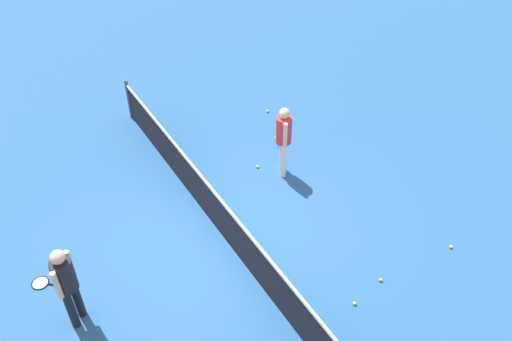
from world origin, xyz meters
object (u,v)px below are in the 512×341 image
tennis_racket_far_player (42,283)px  tennis_ball_midcourt (381,280)px  player_near_side (284,136)px  tennis_ball_near_player (268,111)px  tennis_racket_near_player (281,138)px  tennis_ball_by_net (355,303)px  tennis_ball_stray_left (258,167)px  tennis_ball_baseline (451,247)px  player_far_side (66,282)px

tennis_racket_far_player → tennis_ball_midcourt: tennis_ball_midcourt is taller
player_near_side → tennis_ball_near_player: 2.64m
tennis_racket_near_player → tennis_ball_near_player: 1.20m
tennis_ball_by_net → tennis_ball_midcourt: bearing=-78.2°
tennis_ball_by_net → tennis_ball_stray_left: same height
tennis_ball_baseline → tennis_ball_near_player: bearing=4.8°
player_far_side → tennis_ball_stray_left: size_ratio=25.76×
tennis_ball_by_net → tennis_ball_stray_left: bearing=-7.3°
tennis_racket_near_player → tennis_ball_midcourt: bearing=169.2°
player_far_side → tennis_racket_far_player: (1.10, 0.36, -1.00)m
tennis_racket_far_player → tennis_ball_baseline: (-3.24, -6.95, 0.02)m
tennis_racket_near_player → tennis_racket_far_player: (-1.43, 6.13, 0.00)m
tennis_racket_far_player → tennis_ball_by_net: size_ratio=8.43×
tennis_ball_by_net → tennis_ball_midcourt: 0.75m
tennis_ball_by_net → player_far_side: bearing=62.2°
tennis_ball_stray_left → tennis_racket_far_player: bearing=98.7°
player_near_side → tennis_ball_stray_left: (0.42, 0.39, -0.98)m
player_far_side → tennis_ball_by_net: bearing=-117.8°
tennis_racket_far_player → tennis_racket_near_player: bearing=-76.8°
player_far_side → tennis_ball_by_net: size_ratio=25.76×
player_near_side → tennis_ball_midcourt: size_ratio=25.76×
tennis_ball_by_net → tennis_ball_baseline: bearing=-88.7°
player_near_side → tennis_ball_baseline: 4.02m
player_near_side → tennis_racket_near_player: size_ratio=3.10×
tennis_ball_midcourt → tennis_ball_stray_left: size_ratio=1.00×
tennis_ball_near_player → tennis_ball_stray_left: (-1.81, 1.41, 0.00)m
player_far_side → tennis_ball_near_player: bearing=-58.9°
tennis_ball_stray_left → tennis_ball_midcourt: bearing=-176.9°
tennis_ball_near_player → tennis_ball_baseline: bearing=-175.2°
tennis_racket_far_player → tennis_ball_by_net: tennis_ball_by_net is taller
player_far_side → tennis_ball_midcourt: bearing=-112.6°
tennis_ball_baseline → tennis_ball_stray_left: (4.02, 1.91, 0.00)m
player_near_side → tennis_ball_near_player: bearing=-24.6°
player_far_side → tennis_ball_near_player: (3.69, -6.10, -0.98)m
player_far_side → tennis_ball_midcourt: player_far_side is taller
tennis_ball_baseline → tennis_ball_stray_left: bearing=25.4°
tennis_ball_stray_left → player_near_side: bearing=-137.0°
tennis_racket_far_player → tennis_ball_near_player: bearing=-68.2°
tennis_racket_near_player → tennis_ball_baseline: (-4.67, -0.82, 0.02)m
player_near_side → tennis_ball_baseline: player_near_side is taller
tennis_ball_near_player → tennis_ball_baseline: same height
tennis_ball_baseline → tennis_ball_stray_left: same height
tennis_racket_near_player → tennis_racket_far_player: bearing=103.2°
tennis_ball_by_net → tennis_ball_baseline: same height
player_near_side → tennis_ball_by_net: player_near_side is taller
tennis_ball_midcourt → tennis_ball_baseline: same height
tennis_ball_near_player → player_far_side: bearing=121.1°
tennis_ball_near_player → tennis_racket_far_player: bearing=111.8°
player_near_side → tennis_ball_midcourt: (-3.50, 0.18, -0.98)m
tennis_racket_near_player → tennis_ball_by_net: tennis_ball_by_net is taller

